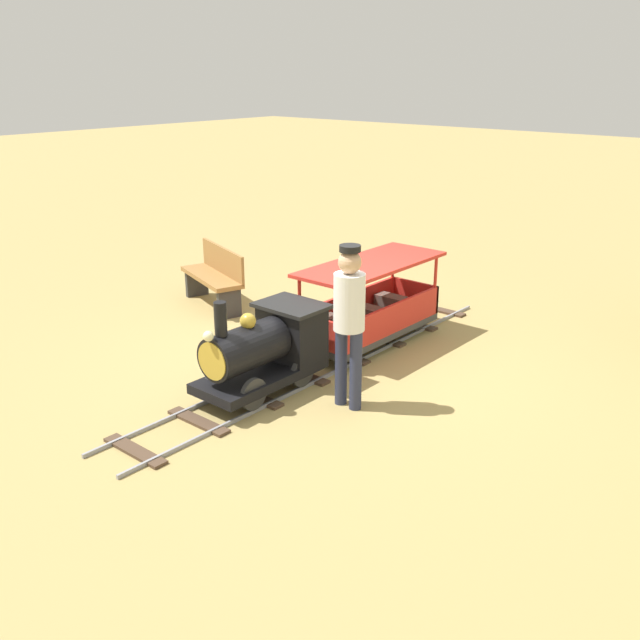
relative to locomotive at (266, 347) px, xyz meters
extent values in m
plane|color=#A38C51|center=(0.00, -1.11, -0.48)|extent=(60.00, 60.00, 0.00)
cube|color=gray|center=(-0.25, -0.86, -0.46)|extent=(0.03, 5.70, 0.04)
cube|color=gray|center=(0.25, -0.86, -0.46)|extent=(0.03, 5.70, 0.04)
cube|color=#4C3828|center=(0.00, -3.35, -0.47)|extent=(0.74, 0.14, 0.03)
cube|color=#4C3828|center=(0.00, -2.64, -0.47)|extent=(0.74, 0.14, 0.03)
cube|color=#4C3828|center=(0.00, -1.93, -0.47)|extent=(0.74, 0.14, 0.03)
cube|color=#4C3828|center=(0.00, -1.21, -0.47)|extent=(0.74, 0.14, 0.03)
cube|color=#4C3828|center=(0.00, -0.50, -0.47)|extent=(0.74, 0.14, 0.03)
cube|color=#4C3828|center=(0.00, 0.21, -0.47)|extent=(0.74, 0.14, 0.03)
cube|color=#4C3828|center=(0.00, 0.92, -0.47)|extent=(0.74, 0.14, 0.03)
cube|color=#4C3828|center=(0.00, 1.64, -0.47)|extent=(0.74, 0.14, 0.03)
cube|color=black|center=(0.00, 0.09, -0.27)|extent=(0.62, 1.40, 0.10)
cylinder|color=black|center=(0.00, 0.29, 0.08)|extent=(0.44, 0.85, 0.44)
cylinder|color=#B7932D|center=(0.00, 0.72, 0.08)|extent=(0.37, 0.02, 0.37)
cylinder|color=black|center=(0.00, 0.59, 0.46)|extent=(0.12, 0.12, 0.33)
sphere|color=#B7932D|center=(0.00, 0.24, 0.35)|extent=(0.16, 0.16, 0.16)
cube|color=black|center=(0.00, -0.38, 0.05)|extent=(0.62, 0.45, 0.55)
cube|color=black|center=(0.00, -0.38, 0.35)|extent=(0.70, 0.53, 0.04)
sphere|color=#F2EAB2|center=(0.00, 0.75, 0.34)|extent=(0.10, 0.10, 0.10)
cylinder|color=#2D2D2D|center=(-0.25, 0.44, -0.28)|extent=(0.05, 0.32, 0.32)
cylinder|color=#2D2D2D|center=(0.25, 0.44, -0.28)|extent=(0.05, 0.32, 0.32)
cylinder|color=#2D2D2D|center=(-0.25, -0.26, -0.28)|extent=(0.05, 0.32, 0.32)
cylinder|color=#2D2D2D|center=(0.25, -0.26, -0.28)|extent=(0.05, 0.32, 0.32)
cube|color=#3F3F3F|center=(0.00, -1.76, -0.30)|extent=(0.70, 1.90, 0.08)
cube|color=red|center=(-0.33, -1.76, -0.09)|extent=(0.04, 1.90, 0.35)
cube|color=red|center=(0.33, -1.76, -0.09)|extent=(0.04, 1.90, 0.35)
cube|color=red|center=(0.00, -0.83, -0.09)|extent=(0.70, 0.04, 0.35)
cube|color=red|center=(0.00, -2.69, -0.09)|extent=(0.70, 0.04, 0.35)
cylinder|color=red|center=(-0.32, -0.86, 0.11)|extent=(0.04, 0.04, 0.75)
cylinder|color=red|center=(0.32, -0.86, 0.11)|extent=(0.04, 0.04, 0.75)
cylinder|color=red|center=(-0.32, -2.66, 0.11)|extent=(0.04, 0.04, 0.75)
cylinder|color=red|center=(0.32, -2.66, 0.11)|extent=(0.04, 0.04, 0.75)
cube|color=red|center=(0.00, -1.76, 0.51)|extent=(0.80, 2.00, 0.04)
cube|color=brown|center=(0.00, -2.29, -0.14)|extent=(0.54, 0.20, 0.24)
cube|color=brown|center=(0.00, -1.76, -0.14)|extent=(0.54, 0.20, 0.24)
cube|color=brown|center=(0.00, -1.22, -0.14)|extent=(0.54, 0.20, 0.24)
cylinder|color=#262626|center=(-0.25, -1.09, -0.32)|extent=(0.04, 0.24, 0.24)
cylinder|color=#262626|center=(0.25, -1.09, -0.32)|extent=(0.04, 0.24, 0.24)
cylinder|color=#262626|center=(-0.25, -2.42, -0.32)|extent=(0.04, 0.24, 0.24)
cylinder|color=#262626|center=(0.25, -2.42, -0.32)|extent=(0.04, 0.24, 0.24)
cylinder|color=#282D47|center=(-0.93, -0.27, -0.08)|extent=(0.12, 0.12, 0.80)
cylinder|color=#282D47|center=(-0.75, -0.27, -0.08)|extent=(0.12, 0.12, 0.80)
cylinder|color=white|center=(-0.84, -0.27, 0.59)|extent=(0.30, 0.30, 0.55)
sphere|color=tan|center=(-0.84, -0.27, 0.98)|extent=(0.22, 0.22, 0.22)
cylinder|color=black|center=(-0.84, -0.27, 1.11)|extent=(0.20, 0.20, 0.06)
cube|color=olive|center=(2.52, -1.48, -0.06)|extent=(1.36, 0.79, 0.06)
cube|color=olive|center=(2.46, -1.65, 0.14)|extent=(1.25, 0.45, 0.40)
cube|color=#333333|center=(1.98, -1.30, -0.27)|extent=(0.18, 0.33, 0.42)
cube|color=#333333|center=(3.06, -1.66, -0.27)|extent=(0.18, 0.33, 0.42)
camera|label=1|loc=(-4.75, 4.73, 2.67)|focal=40.10mm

